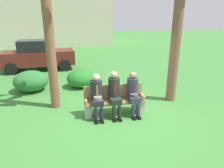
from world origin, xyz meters
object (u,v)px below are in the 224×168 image
park_bench (114,101)px  seated_man_left (97,94)px  parked_car_near (38,55)px  seated_man_middle (115,92)px  seated_man_right (133,91)px  palm_tree_short (179,6)px  shrub_mid_lawn (31,81)px  palm_tree_tall (44,0)px  shrub_near_bench (81,78)px

park_bench → seated_man_left: 0.64m
seated_man_left → parked_car_near: (-2.51, 6.41, 0.11)m
park_bench → seated_man_middle: bearing=-98.4°
seated_man_right → palm_tree_short: (1.67, 0.79, 2.44)m
palm_tree_short → shrub_mid_lawn: bearing=158.7°
palm_tree_short → shrub_mid_lawn: palm_tree_short is taller
seated_man_middle → palm_tree_short: palm_tree_short is taller
parked_car_near → palm_tree_tall: bearing=-77.6°
palm_tree_tall → shrub_mid_lawn: 3.54m
seated_man_left → seated_man_middle: bearing=1.1°
park_bench → parked_car_near: size_ratio=0.45×
seated_man_right → shrub_near_bench: size_ratio=1.08×
seated_man_middle → parked_car_near: (-3.03, 6.40, 0.08)m
park_bench → palm_tree_tall: size_ratio=0.39×
seated_man_middle → seated_man_right: size_ratio=1.03×
palm_tree_tall → palm_tree_short: 4.09m
seated_man_middle → palm_tree_short: (2.24, 0.78, 2.42)m
palm_tree_tall → shrub_mid_lawn: (-1.01, 1.77, -2.89)m
seated_man_middle → shrub_near_bench: 3.01m
seated_man_left → park_bench: bearing=13.4°
seated_man_left → parked_car_near: 6.89m
palm_tree_tall → shrub_near_bench: bearing=61.9°
seated_man_right → seated_man_left: bearing=180.0°
seated_man_left → palm_tree_tall: 3.07m
palm_tree_short → seated_man_right: bearing=-154.7°
seated_man_middle → shrub_mid_lawn: bearing=135.9°
park_bench → seated_man_right: size_ratio=1.39×
seated_man_middle → palm_tree_tall: (-1.84, 0.99, 2.56)m
park_bench → shrub_mid_lawn: size_ratio=1.36×
seated_man_right → parked_car_near: parked_car_near is taller
park_bench → seated_man_right: 0.65m
seated_man_right → shrub_mid_lawn: size_ratio=0.98×
seated_man_left → seated_man_right: bearing=-0.0°
palm_tree_short → parked_car_near: size_ratio=1.18×
palm_tree_tall → shrub_mid_lawn: palm_tree_tall is taller
seated_man_left → shrub_near_bench: size_ratio=1.09×
parked_car_near → shrub_mid_lawn: bearing=-87.0°
park_bench → seated_man_right: (0.56, -0.13, 0.31)m
seated_man_middle → seated_man_right: seated_man_middle is taller
seated_man_left → palm_tree_tall: palm_tree_tall is taller
parked_car_near → palm_tree_short: bearing=-46.8°
palm_tree_short → shrub_near_bench: size_ratio=3.92×
palm_tree_tall → palm_tree_short: size_ratio=0.99×
seated_man_middle → parked_car_near: parked_car_near is taller
seated_man_right → parked_car_near: size_ratio=0.33×
palm_tree_tall → parked_car_near: bearing=102.4°
palm_tree_short → shrub_mid_lawn: 6.12m
seated_man_middle → parked_car_near: size_ratio=0.34×
seated_man_right → palm_tree_tall: (-2.41, 1.00, 2.58)m
palm_tree_tall → shrub_near_bench: palm_tree_tall is taller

